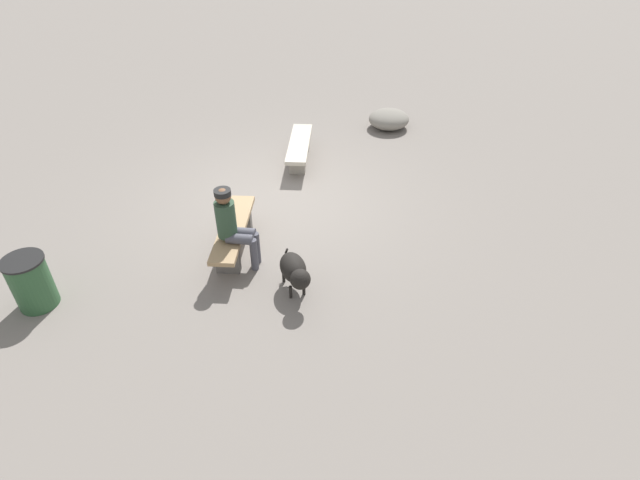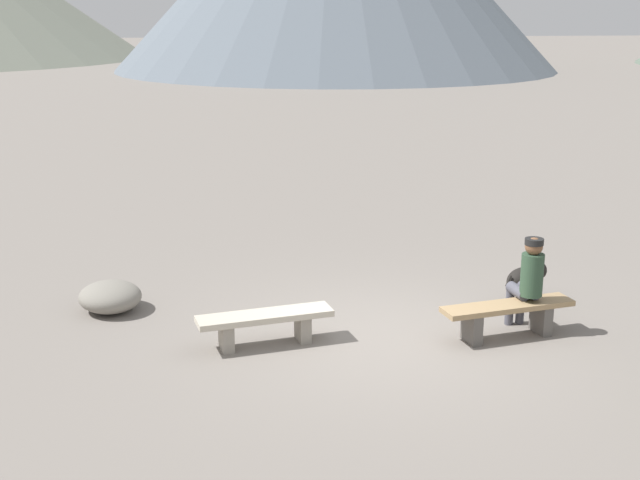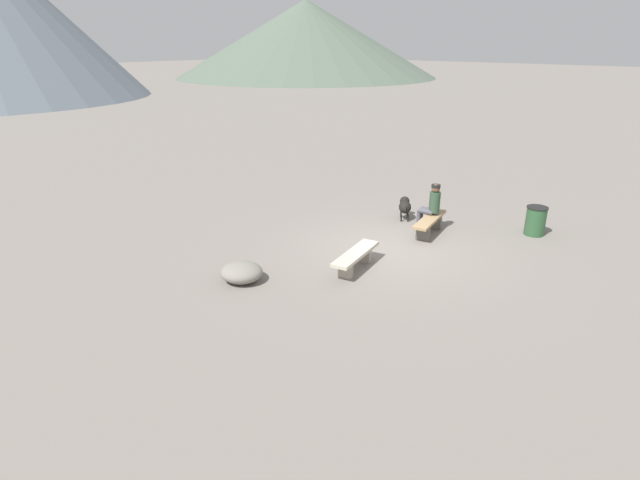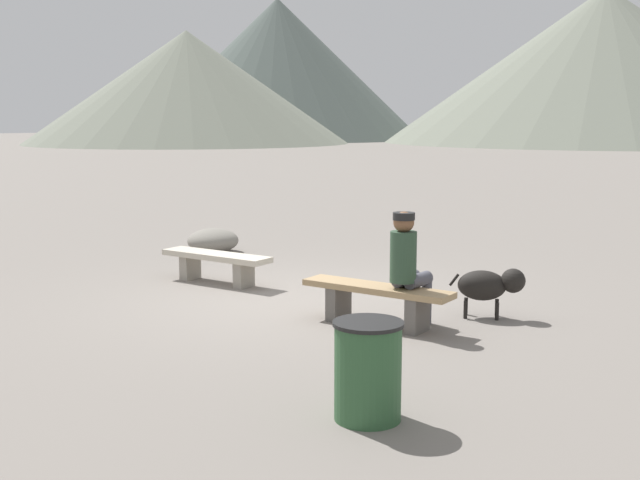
% 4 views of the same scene
% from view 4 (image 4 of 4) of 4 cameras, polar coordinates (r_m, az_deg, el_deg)
% --- Properties ---
extents(ground, '(210.00, 210.00, 0.06)m').
position_cam_4_polar(ground, '(10.05, -1.85, -4.48)').
color(ground, gray).
extents(bench_left, '(1.73, 0.72, 0.42)m').
position_cam_4_polar(bench_left, '(11.09, -7.43, -1.52)').
color(bench_left, gray).
rests_on(bench_left, ground).
extents(bench_right, '(1.78, 0.71, 0.45)m').
position_cam_4_polar(bench_right, '(8.79, 4.08, -4.11)').
color(bench_right, '#605B56').
rests_on(bench_right, ground).
extents(seated_person, '(0.36, 0.59, 1.29)m').
position_cam_4_polar(seated_person, '(8.63, 6.28, -1.51)').
color(seated_person, '#2D4733').
rests_on(seated_person, ground).
extents(dog, '(0.75, 0.63, 0.58)m').
position_cam_4_polar(dog, '(9.29, 12.01, -3.14)').
color(dog, black).
rests_on(dog, ground).
extents(trash_bin, '(0.54, 0.54, 0.76)m').
position_cam_4_polar(trash_bin, '(6.10, 3.44, -9.29)').
color(trash_bin, '#2D5633').
rests_on(trash_bin, ground).
extents(boulder, '(1.17, 1.19, 0.41)m').
position_cam_4_polar(boulder, '(13.59, -7.65, -0.05)').
color(boulder, gray).
rests_on(boulder, ground).
extents(distant_peak_2, '(30.02, 30.02, 14.29)m').
position_cam_4_polar(distant_peak_2, '(84.40, -3.03, 12.08)').
color(distant_peak_2, '#4C5651').
rests_on(distant_peak_2, ground).
extents(distant_peak_3, '(38.62, 38.62, 13.54)m').
position_cam_4_polar(distant_peak_3, '(76.64, 19.55, 11.65)').
color(distant_peak_3, gray).
rests_on(distant_peak_3, ground).
extents(distant_peak_4, '(27.91, 27.91, 9.62)m').
position_cam_4_polar(distant_peak_4, '(71.14, -9.46, 10.71)').
color(distant_peak_4, gray).
rests_on(distant_peak_4, ground).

